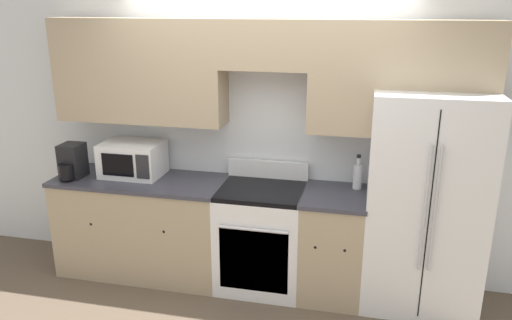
{
  "coord_description": "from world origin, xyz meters",
  "views": [
    {
      "loc": [
        0.88,
        -3.58,
        2.43
      ],
      "look_at": [
        0.0,
        0.31,
        1.17
      ],
      "focal_mm": 35.0,
      "sensor_mm": 36.0,
      "label": 1
    }
  ],
  "objects_px": {
    "refrigerator": "(424,202)",
    "microwave": "(133,159)",
    "oven_range": "(261,237)",
    "bottle": "(358,175)"
  },
  "relations": [
    {
      "from": "refrigerator",
      "to": "microwave",
      "type": "xyz_separation_m",
      "value": [
        -2.55,
        0.03,
        0.18
      ]
    },
    {
      "from": "refrigerator",
      "to": "oven_range",
      "type": "bearing_deg",
      "value": -178.06
    },
    {
      "from": "oven_range",
      "to": "microwave",
      "type": "bearing_deg",
      "value": 176.24
    },
    {
      "from": "microwave",
      "to": "bottle",
      "type": "relative_size",
      "value": 1.8
    },
    {
      "from": "refrigerator",
      "to": "bottle",
      "type": "bearing_deg",
      "value": 166.16
    },
    {
      "from": "refrigerator",
      "to": "bottle",
      "type": "height_order",
      "value": "refrigerator"
    },
    {
      "from": "microwave",
      "to": "bottle",
      "type": "distance_m",
      "value": 2.01
    },
    {
      "from": "oven_range",
      "to": "bottle",
      "type": "xyz_separation_m",
      "value": [
        0.79,
        0.18,
        0.57
      ]
    },
    {
      "from": "microwave",
      "to": "bottle",
      "type": "height_order",
      "value": "microwave"
    },
    {
      "from": "oven_range",
      "to": "microwave",
      "type": "distance_m",
      "value": 1.36
    }
  ]
}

